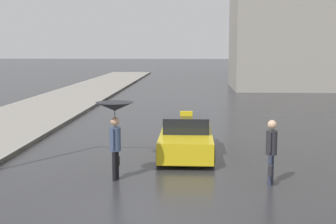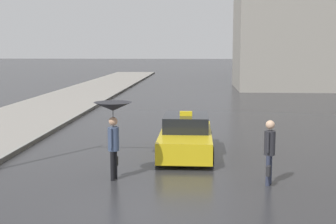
# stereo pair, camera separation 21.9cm
# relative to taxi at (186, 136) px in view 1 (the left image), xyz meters

# --- Properties ---
(ground_plane) EXTENTS (300.00, 300.00, 0.00)m
(ground_plane) POSITION_rel_taxi_xyz_m (-1.01, -6.61, -0.65)
(ground_plane) COLOR #2D2D30
(taxi) EXTENTS (1.91, 4.65, 1.57)m
(taxi) POSITION_rel_taxi_xyz_m (0.00, 0.00, 0.00)
(taxi) COLOR gold
(taxi) RESTS_ON ground_plane
(pedestrian_with_umbrella) EXTENTS (1.09, 1.09, 2.27)m
(pedestrian_with_umbrella) POSITION_rel_taxi_xyz_m (-2.00, -3.41, 1.19)
(pedestrian_with_umbrella) COLOR black
(pedestrian_with_umbrella) RESTS_ON ground_plane
(pedestrian_man) EXTENTS (0.40, 0.60, 1.83)m
(pedestrian_man) POSITION_rel_taxi_xyz_m (2.42, -3.67, 0.42)
(pedestrian_man) COLOR #2D3347
(pedestrian_man) RESTS_ON ground_plane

